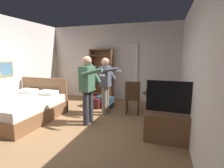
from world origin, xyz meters
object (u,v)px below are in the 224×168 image
Objects in this scene: person_blue_shirt at (88,86)px; tv_flatscreen at (173,124)px; side_table at (155,101)px; person_striped_shirt at (106,82)px; suitcase_small at (104,102)px; laptop at (154,91)px; suitcase_dark at (94,102)px; bed at (24,108)px; bookshelf at (102,73)px; bottle_on_table at (161,90)px; wooden_chair at (133,96)px.

tv_flatscreen is at bearing -8.51° from person_blue_shirt.
tv_flatscreen is 1.77× the size of side_table.
suitcase_small is at bearing 114.76° from person_striped_shirt.
laptop reaches higher than suitcase_small.
tv_flatscreen is 2.96m from suitcase_dark.
bed is 3.43× the size of suitcase_small.
person_striped_shirt is at bearing -60.71° from suitcase_small.
person_blue_shirt is at bearing 7.94° from bed.
bookshelf reaches higher than bottle_on_table.
person_striped_shirt is (-1.82, 1.10, 0.58)m from tv_flatscreen.
tv_flatscreen is 0.73× the size of person_blue_shirt.
suitcase_dark is (-0.63, 0.54, -0.79)m from person_striped_shirt.
bed is 3.57m from laptop.
bottle_on_table is at bearing -8.95° from wooden_chair.
laptop is at bearing 31.31° from person_blue_shirt.
side_table reaches higher than suitcase_small.
bed is at bearing 179.36° from tv_flatscreen.
person_blue_shirt is at bearing -148.26° from side_table.
bookshelf is 1.37m from suitcase_dark.
wooden_chair is at bearing 47.40° from person_blue_shirt.
person_blue_shirt is at bearing -80.87° from suitcase_small.
bookshelf is 1.37m from suitcase_small.
wooden_chair reaches higher than laptop.
person_striped_shirt reaches higher than side_table.
tv_flatscreen is 1.30m from bottle_on_table.
person_striped_shirt is at bearing 78.13° from person_blue_shirt.
wooden_chair is 1.48m from suitcase_dark.
laptop is 0.41× the size of wooden_chair.
suitcase_dark is at bearing 139.52° from person_striped_shirt.
bookshelf is 1.15× the size of person_blue_shirt.
bed is at bearing -131.15° from suitcase_small.
bottle_on_table is (3.53, 1.14, 0.51)m from bed.
bookshelf is 2.45m from person_blue_shirt.
bottle_on_table is 0.83m from wooden_chair.
person_blue_shirt is 1.64m from suitcase_dark.
bed reaches higher than laptop.
suitcase_small is at bearing 158.04° from wooden_chair.
suitcase_dark is 1.14× the size of suitcase_small.
laptop is at bearing -12.60° from suitcase_small.
bookshelf is 2.62m from side_table.
suitcase_small is at bearing 140.76° from tv_flatscreen.
bookshelf is at bearing 146.31° from side_table.
side_table is at bearing -3.77° from wooden_chair.
suitcase_small is at bearing 29.42° from suitcase_dark.
laptop is at bearing -135.16° from side_table.
person_striped_shirt is 2.94× the size of suitcase_small.
side_table is 0.28m from laptop.
person_striped_shirt is 1.03m from suitcase_small.
tv_flatscreen is at bearing -46.25° from bookshelf.
wooden_chair is at bearing 14.68° from person_striped_shirt.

